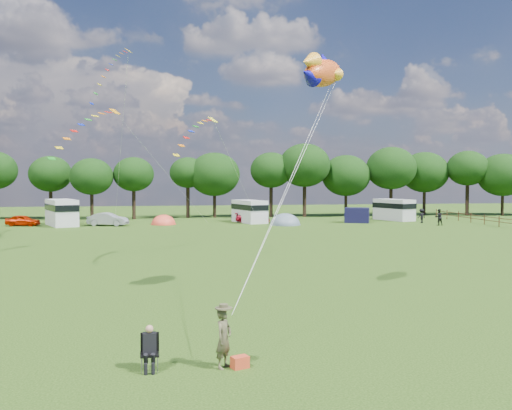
{
  "coord_description": "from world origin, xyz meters",
  "views": [
    {
      "loc": [
        -4.82,
        -22.62,
        5.48
      ],
      "look_at": [
        0.0,
        8.0,
        4.0
      ],
      "focal_mm": 40.0,
      "sensor_mm": 36.0,
      "label": 1
    }
  ],
  "objects": [
    {
      "name": "ground_plane",
      "position": [
        0.0,
        0.0,
        0.0
      ],
      "size": [
        180.0,
        180.0,
        0.0
      ],
      "primitive_type": "plane",
      "color": "black",
      "rests_on": "ground"
    },
    {
      "name": "campervan_d",
      "position": [
        24.17,
        47.06,
        1.46
      ],
      "size": [
        4.22,
        6.02,
        2.72
      ],
      "rotation": [
        0.0,
        0.0,
        1.94
      ],
      "color": "#B8B8BA",
      "rests_on": "ground"
    },
    {
      "name": "tree_line",
      "position": [
        5.3,
        54.99,
        6.35
      ],
      "size": [
        102.98,
        10.98,
        10.27
      ],
      "color": "black",
      "rests_on": "ground"
    },
    {
      "name": "tent_greyblue",
      "position": [
        8.8,
        42.05,
        0.02
      ],
      "size": [
        3.62,
        3.97,
        2.69
      ],
      "color": "slate",
      "rests_on": "ground"
    },
    {
      "name": "fish_kite",
      "position": [
        2.15,
        2.84,
        10.3
      ],
      "size": [
        3.12,
        3.3,
        1.93
      ],
      "rotation": [
        0.0,
        -0.21,
        0.84
      ],
      "color": "#DB4D19",
      "rests_on": "ground"
    },
    {
      "name": "car_b",
      "position": [
        -11.45,
        44.02,
        0.75
      ],
      "size": [
        4.5,
        2.68,
        1.49
      ],
      "primitive_type": "imported",
      "rotation": [
        0.0,
        0.0,
        1.29
      ],
      "color": "gray",
      "rests_on": "ground"
    },
    {
      "name": "car_a",
      "position": [
        -20.97,
        45.23,
        0.64
      ],
      "size": [
        4.06,
        2.28,
        1.28
      ],
      "primitive_type": "imported",
      "rotation": [
        0.0,
        0.0,
        1.36
      ],
      "color": "#B01B00",
      "rests_on": "ground"
    },
    {
      "name": "walker_b",
      "position": [
        25.74,
        42.34,
        0.87
      ],
      "size": [
        1.24,
        0.89,
        1.74
      ],
      "primitive_type": "imported",
      "rotation": [
        0.0,
        0.0,
        3.51
      ],
      "color": "black",
      "rests_on": "ground"
    },
    {
      "name": "kite_bag",
      "position": [
        -2.76,
        -6.57,
        0.17
      ],
      "size": [
        0.57,
        0.48,
        0.34
      ],
      "primitive_type": "cube",
      "rotation": [
        0.0,
        0.0,
        0.38
      ],
      "color": "red",
      "rests_on": "ground"
    },
    {
      "name": "streamer_kite_c",
      "position": [
        -2.74,
        13.82,
        8.6
      ],
      "size": [
        3.1,
        4.96,
        2.79
      ],
      "rotation": [
        0.0,
        0.0,
        0.97
      ],
      "color": "#FEF329",
      "rests_on": "ground"
    },
    {
      "name": "kite_flyer",
      "position": [
        -3.22,
        -6.48,
        0.86
      ],
      "size": [
        0.71,
        0.75,
        1.72
      ],
      "primitive_type": "imported",
      "rotation": [
        0.0,
        0.0,
        0.93
      ],
      "color": "#4C482F",
      "rests_on": "ground"
    },
    {
      "name": "walker_a",
      "position": [
        26.17,
        38.75,
        0.95
      ],
      "size": [
        0.93,
        0.58,
        1.89
      ],
      "primitive_type": "imported",
      "rotation": [
        0.0,
        0.0,
        3.12
      ],
      "color": "black",
      "rests_on": "ground"
    },
    {
      "name": "fence",
      "position": [
        32.0,
        34.5,
        0.7
      ],
      "size": [
        0.12,
        33.12,
        1.2
      ],
      "color": "#472D19",
      "rests_on": "ground"
    },
    {
      "name": "campervan_c",
      "position": [
        5.2,
        46.23,
        1.47
      ],
      "size": [
        3.99,
        6.05,
        2.74
      ],
      "rotation": [
        0.0,
        0.0,
        1.88
      ],
      "color": "silver",
      "rests_on": "ground"
    },
    {
      "name": "awning_navy",
      "position": [
        18.2,
        44.14,
        0.91
      ],
      "size": [
        3.57,
        3.27,
        1.82
      ],
      "primitive_type": "cube",
      "rotation": [
        0.0,
        0.0,
        -0.38
      ],
      "color": "black",
      "rests_on": "ground"
    },
    {
      "name": "camp_chair",
      "position": [
        -5.32,
        -6.33,
        0.78
      ],
      "size": [
        0.54,
        0.54,
        1.31
      ],
      "rotation": [
        0.0,
        0.0,
        0.03
      ],
      "color": "#99999E",
      "rests_on": "ground"
    },
    {
      "name": "car_c",
      "position": [
        5.59,
        46.15,
        0.61
      ],
      "size": [
        4.36,
        2.7,
        1.22
      ],
      "primitive_type": "imported",
      "rotation": [
        0.0,
        0.0,
        1.31
      ],
      "color": "#A10C20",
      "rests_on": "ground"
    },
    {
      "name": "campervan_b",
      "position": [
        -16.71,
        45.13,
        1.61
      ],
      "size": [
        4.68,
        6.65,
        3.0
      ],
      "rotation": [
        0.0,
        0.0,
        1.95
      ],
      "color": "silver",
      "rests_on": "ground"
    },
    {
      "name": "streamer_kite_b",
      "position": [
        -9.98,
        18.0,
        9.17
      ],
      "size": [
        4.3,
        4.78,
        3.83
      ],
      "rotation": [
        0.0,
        0.0,
        0.99
      ],
      "color": "orange",
      "rests_on": "ground"
    },
    {
      "name": "streamer_kite_a",
      "position": [
        -9.28,
        28.94,
        15.23
      ],
      "size": [
        3.23,
        5.62,
        5.77
      ],
      "rotation": [
        0.0,
        0.0,
        1.21
      ],
      "color": "gold",
      "rests_on": "ground"
    },
    {
      "name": "tent_orange",
      "position": [
        -5.19,
        44.88,
        0.02
      ],
      "size": [
        2.95,
        3.23,
        2.31
      ],
      "color": "#E84830",
      "rests_on": "ground"
    }
  ]
}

